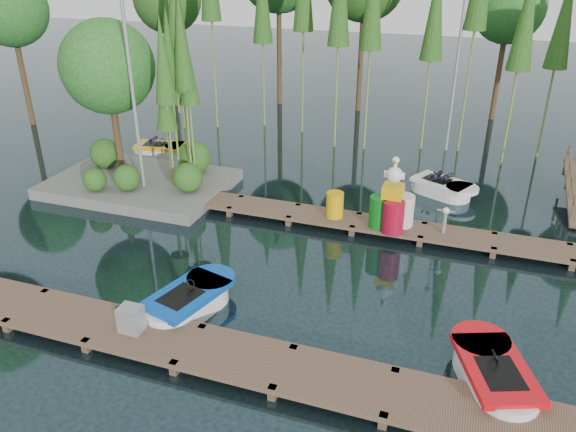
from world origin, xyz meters
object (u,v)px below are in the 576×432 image
(island, at_px, (127,99))
(drum_cluster, at_px, (392,208))
(boat_blue, at_px, (189,302))
(boat_red, at_px, (493,376))
(utility_cabinet, at_px, (131,319))
(yellow_barrel, at_px, (335,205))
(boat_yellow_far, at_px, (161,150))

(island, relative_size, drum_cluster, 3.05)
(island, xyz_separation_m, boat_blue, (5.54, -6.36, -2.93))
(island, bearing_deg, drum_cluster, -5.76)
(island, xyz_separation_m, boat_red, (12.45, -6.66, -2.92))
(boat_red, height_order, utility_cabinet, utility_cabinet)
(boat_blue, xyz_separation_m, yellow_barrel, (2.09, 5.57, 0.45))
(boat_blue, relative_size, boat_red, 0.98)
(drum_cluster, bearing_deg, yellow_barrel, 174.90)
(boat_red, bearing_deg, utility_cabinet, 167.23)
(utility_cabinet, distance_m, yellow_barrel, 7.51)
(yellow_barrel, relative_size, drum_cluster, 0.36)
(boat_blue, height_order, utility_cabinet, utility_cabinet)
(utility_cabinet, height_order, yellow_barrel, yellow_barrel)
(utility_cabinet, xyz_separation_m, drum_cluster, (4.49, 6.84, 0.35))
(drum_cluster, bearing_deg, utility_cabinet, -123.31)
(utility_cabinet, height_order, drum_cluster, drum_cluster)
(boat_blue, height_order, yellow_barrel, yellow_barrel)
(island, distance_m, boat_yellow_far, 4.28)
(island, height_order, boat_red, island)
(boat_blue, distance_m, utility_cabinet, 1.60)
(boat_blue, xyz_separation_m, boat_yellow_far, (-6.36, 9.38, 0.00))
(island, relative_size, boat_yellow_far, 2.58)
(island, height_order, utility_cabinet, island)
(yellow_barrel, bearing_deg, utility_cabinet, -111.16)
(island, bearing_deg, boat_red, -28.13)
(boat_yellow_far, bearing_deg, yellow_barrel, -14.80)
(boat_blue, distance_m, drum_cluster, 6.69)
(utility_cabinet, distance_m, drum_cluster, 8.19)
(drum_cluster, bearing_deg, boat_red, -62.00)
(boat_blue, distance_m, boat_red, 6.91)
(island, xyz_separation_m, drum_cluster, (9.42, -0.95, -2.23))
(island, xyz_separation_m, utility_cabinet, (4.92, -7.79, -2.58))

